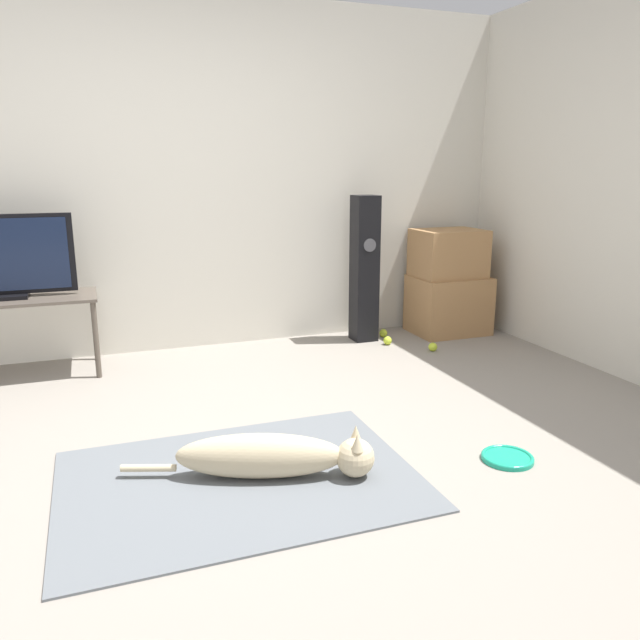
% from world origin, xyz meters
% --- Properties ---
extents(ground_plane, '(12.00, 12.00, 0.00)m').
position_xyz_m(ground_plane, '(0.00, 0.00, 0.00)').
color(ground_plane, gray).
extents(wall_back, '(8.00, 0.06, 2.55)m').
position_xyz_m(wall_back, '(0.00, 2.10, 1.27)').
color(wall_back, beige).
rests_on(wall_back, ground_plane).
extents(area_rug, '(1.55, 1.12, 0.01)m').
position_xyz_m(area_rug, '(-0.10, -0.14, 0.01)').
color(area_rug, slate).
rests_on(area_rug, ground_plane).
extents(dog, '(1.07, 0.45, 0.22)m').
position_xyz_m(dog, '(0.06, -0.18, 0.11)').
color(dog, beige).
rests_on(dog, area_rug).
extents(frisbee, '(0.24, 0.24, 0.03)m').
position_xyz_m(frisbee, '(1.14, -0.38, 0.01)').
color(frisbee, '#199E7A').
rests_on(frisbee, ground_plane).
extents(cardboard_box_lower, '(0.60, 0.47, 0.47)m').
position_xyz_m(cardboard_box_lower, '(2.12, 1.76, 0.24)').
color(cardboard_box_lower, '#A87A4C').
rests_on(cardboard_box_lower, ground_plane).
extents(cardboard_box_upper, '(0.54, 0.42, 0.39)m').
position_xyz_m(cardboard_box_upper, '(2.10, 1.78, 0.67)').
color(cardboard_box_upper, '#A87A4C').
rests_on(cardboard_box_upper, cardboard_box_lower).
extents(floor_speaker, '(0.18, 0.19, 1.14)m').
position_xyz_m(floor_speaker, '(1.36, 1.80, 0.57)').
color(floor_speaker, black).
rests_on(floor_speaker, ground_plane).
extents(tv_stand, '(1.16, 0.48, 0.53)m').
position_xyz_m(tv_stand, '(-1.21, 1.76, 0.47)').
color(tv_stand, brown).
rests_on(tv_stand, ground_plane).
extents(tennis_ball_by_boxes, '(0.07, 0.07, 0.07)m').
position_xyz_m(tennis_ball_by_boxes, '(1.48, 1.59, 0.03)').
color(tennis_ball_by_boxes, '#C6E033').
rests_on(tennis_ball_by_boxes, ground_plane).
extents(tennis_ball_near_speaker, '(0.07, 0.07, 0.07)m').
position_xyz_m(tennis_ball_near_speaker, '(1.72, 1.31, 0.03)').
color(tennis_ball_near_speaker, '#C6E033').
rests_on(tennis_ball_near_speaker, ground_plane).
extents(tennis_ball_loose_on_carpet, '(0.07, 0.07, 0.07)m').
position_xyz_m(tennis_ball_loose_on_carpet, '(1.55, 1.81, 0.03)').
color(tennis_ball_loose_on_carpet, '#C6E033').
rests_on(tennis_ball_loose_on_carpet, ground_plane).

